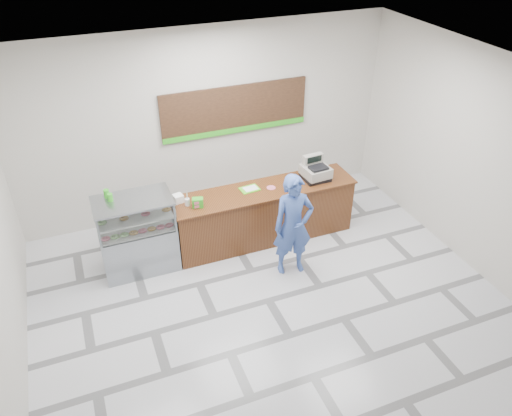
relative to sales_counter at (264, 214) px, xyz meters
name	(u,v)px	position (x,y,z in m)	size (l,w,h in m)	color
floor	(269,301)	(-0.55, -1.55, -0.52)	(7.00, 7.00, 0.00)	silver
back_wall	(207,123)	(-0.55, 1.45, 1.23)	(7.00, 7.00, 0.00)	beige
ceiling	(273,81)	(-0.55, -1.55, 2.98)	(7.00, 7.00, 0.00)	silver
sales_counter	(264,214)	(0.00, 0.00, 0.00)	(3.26, 0.76, 1.03)	brown
display_case	(137,234)	(-2.22, 0.00, 0.16)	(1.22, 0.72, 1.33)	gray
menu_board	(235,110)	(0.00, 1.41, 1.42)	(2.80, 0.06, 0.90)	black
cash_register	(315,171)	(0.98, 0.02, 0.67)	(0.47, 0.49, 0.41)	black
card_terminal	(296,183)	(0.58, -0.05, 0.53)	(0.08, 0.17, 0.04)	black
serving_tray	(250,189)	(-0.23, 0.09, 0.52)	(0.35, 0.27, 0.02)	#5AD120
napkin_box	(178,198)	(-1.47, 0.15, 0.58)	(0.15, 0.15, 0.13)	white
straw_cup	(187,202)	(-1.35, -0.01, 0.57)	(0.08, 0.08, 0.12)	silver
promo_box	(198,203)	(-1.21, -0.11, 0.59)	(0.18, 0.12, 0.16)	green
donut_decal	(271,188)	(0.13, 0.00, 0.52)	(0.16, 0.16, 0.00)	#D35C76
green_cup_left	(107,193)	(-2.56, 0.22, 0.88)	(0.09, 0.09, 0.13)	green
green_cup_right	(110,197)	(-2.52, 0.09, 0.88)	(0.08, 0.08, 0.12)	green
customer	(293,226)	(0.10, -0.98, 0.37)	(0.65, 0.42, 1.77)	#3955A1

